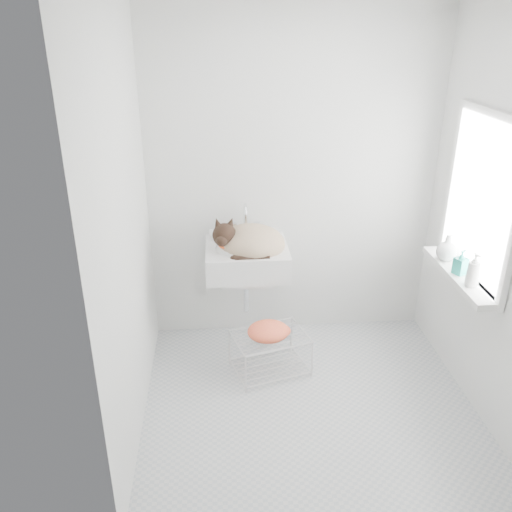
{
  "coord_description": "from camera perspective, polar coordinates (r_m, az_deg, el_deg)",
  "views": [
    {
      "loc": [
        -0.58,
        -2.84,
        2.39
      ],
      "look_at": [
        -0.32,
        0.5,
        0.88
      ],
      "focal_mm": 37.15,
      "sensor_mm": 36.0,
      "label": 1
    }
  ],
  "objects": [
    {
      "name": "bottle_b",
      "position": [
        3.74,
        21.01,
        -1.78
      ],
      "size": [
        0.1,
        0.1,
        0.17
      ],
      "primitive_type": "imported",
      "rotation": [
        0.0,
        0.0,
        2.03
      ],
      "color": "#198579",
      "rests_on": "windowsill"
    },
    {
      "name": "bottle_a",
      "position": [
        3.6,
        22.12,
        -2.99
      ],
      "size": [
        0.09,
        0.09,
        0.19
      ],
      "primitive_type": "imported",
      "rotation": [
        0.0,
        0.0,
        0.22
      ],
      "color": "white",
      "rests_on": "windowsill"
    },
    {
      "name": "window_frame",
      "position": [
        3.61,
        23.07,
        5.56
      ],
      "size": [
        0.04,
        0.9,
        1.1
      ],
      "primitive_type": "cube",
      "color": "white",
      "rests_on": "right_wall"
    },
    {
      "name": "right_wall",
      "position": [
        3.49,
        24.66,
        2.92
      ],
      "size": [
        0.02,
        2.0,
        2.5
      ],
      "primitive_type": "cube",
      "color": "silver",
      "rests_on": "ground"
    },
    {
      "name": "window_glass",
      "position": [
        3.61,
        23.29,
        5.56
      ],
      "size": [
        0.01,
        0.8,
        1.0
      ],
      "primitive_type": "cube",
      "color": "white",
      "rests_on": "right_wall"
    },
    {
      "name": "windowsill",
      "position": [
        3.76,
        20.99,
        -1.92
      ],
      "size": [
        0.16,
        0.88,
        0.04
      ],
      "primitive_type": "cube",
      "color": "white",
      "rests_on": "right_wall"
    },
    {
      "name": "back_wall",
      "position": [
        4.04,
        3.99,
        7.84
      ],
      "size": [
        2.2,
        0.02,
        2.5
      ],
      "primitive_type": "cube",
      "color": "silver",
      "rests_on": "ground"
    },
    {
      "name": "cat",
      "position": [
        3.87,
        -0.84,
        1.48
      ],
      "size": [
        0.56,
        0.5,
        0.32
      ],
      "rotation": [
        0.0,
        0.0,
        -0.23
      ],
      "color": "#C9AC8F",
      "rests_on": "sink"
    },
    {
      "name": "left_wall",
      "position": [
        3.1,
        -13.83,
        2.0
      ],
      "size": [
        0.02,
        2.0,
        2.5
      ],
      "primitive_type": "cube",
      "color": "silver",
      "rests_on": "ground"
    },
    {
      "name": "floor",
      "position": [
        3.75,
        5.64,
        -15.41
      ],
      "size": [
        2.2,
        2.0,
        0.02
      ],
      "primitive_type": "cube",
      "color": "#A2A7AE",
      "rests_on": "ground"
    },
    {
      "name": "bottle_c",
      "position": [
        3.92,
        19.71,
        -0.37
      ],
      "size": [
        0.16,
        0.16,
        0.18
      ],
      "primitive_type": "imported",
      "rotation": [
        0.0,
        0.0,
        1.66
      ],
      "color": "silver",
      "rests_on": "windowsill"
    },
    {
      "name": "wire_rack",
      "position": [
        3.93,
        1.53,
        -10.42
      ],
      "size": [
        0.59,
        0.49,
        0.3
      ],
      "primitive_type": "cube",
      "rotation": [
        0.0,
        0.0,
        0.29
      ],
      "color": "silver",
      "rests_on": "floor"
    },
    {
      "name": "towel",
      "position": [
        3.79,
        1.32,
        -8.52
      ],
      "size": [
        0.31,
        0.23,
        0.12
      ],
      "primitive_type": "ellipsoid",
      "rotation": [
        0.0,
        0.0,
        0.07
      ],
      "color": "orange",
      "rests_on": "wire_rack"
    },
    {
      "name": "sink",
      "position": [
        3.9,
        -1.0,
        1.02
      ],
      "size": [
        0.61,
        0.53,
        0.24
      ],
      "primitive_type": "cube",
      "color": "white",
      "rests_on": "back_wall"
    },
    {
      "name": "faucet",
      "position": [
        4.01,
        -1.18,
        3.86
      ],
      "size": [
        0.22,
        0.15,
        0.22
      ],
      "primitive_type": null,
      "color": "silver",
      "rests_on": "sink"
    }
  ]
}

